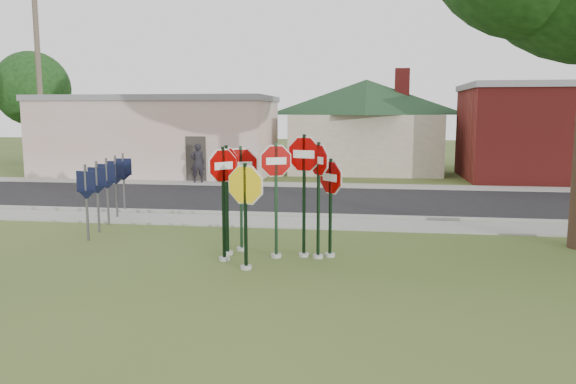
# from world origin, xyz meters

# --- Properties ---
(ground) EXTENTS (120.00, 120.00, 0.00)m
(ground) POSITION_xyz_m (0.00, 0.00, 0.00)
(ground) COLOR #334D1C
(ground) RESTS_ON ground
(sidewalk_near) EXTENTS (60.00, 1.60, 0.06)m
(sidewalk_near) POSITION_xyz_m (0.00, 5.50, 0.03)
(sidewalk_near) COLOR gray
(sidewalk_near) RESTS_ON ground
(road) EXTENTS (60.00, 7.00, 0.04)m
(road) POSITION_xyz_m (0.00, 10.00, 0.02)
(road) COLOR black
(road) RESTS_ON ground
(sidewalk_far) EXTENTS (60.00, 1.60, 0.06)m
(sidewalk_far) POSITION_xyz_m (0.00, 14.30, 0.03)
(sidewalk_far) COLOR gray
(sidewalk_far) RESTS_ON ground
(curb) EXTENTS (60.00, 0.20, 0.14)m
(curb) POSITION_xyz_m (0.00, 6.50, 0.07)
(curb) COLOR gray
(curb) RESTS_ON ground
(stop_sign_center) EXTENTS (0.93, 0.43, 2.74)m
(stop_sign_center) POSITION_xyz_m (0.15, 1.50, 1.71)
(stop_sign_center) COLOR #9B9891
(stop_sign_center) RESTS_ON ground
(stop_sign_yellow) EXTENTS (1.11, 0.37, 2.39)m
(stop_sign_yellow) POSITION_xyz_m (-0.32, 0.43, 1.47)
(stop_sign_yellow) COLOR #9B9891
(stop_sign_yellow) RESTS_ON ground
(stop_sign_left) EXTENTS (0.68, 0.81, 2.68)m
(stop_sign_left) POSITION_xyz_m (-0.96, 1.06, 1.67)
(stop_sign_left) COLOR #9B9891
(stop_sign_left) RESTS_ON ground
(stop_sign_right) EXTENTS (0.62, 0.80, 2.76)m
(stop_sign_right) POSITION_xyz_m (1.11, 1.57, 1.71)
(stop_sign_right) COLOR #9B9891
(stop_sign_right) RESTS_ON ground
(stop_sign_back_right) EXTENTS (1.08, 0.35, 2.95)m
(stop_sign_back_right) POSITION_xyz_m (0.77, 1.67, 1.88)
(stop_sign_back_right) COLOR #9B9891
(stop_sign_back_right) RESTS_ON ground
(stop_sign_back_left) EXTENTS (1.07, 0.49, 2.65)m
(stop_sign_back_left) POSITION_xyz_m (-0.79, 2.02, 1.67)
(stop_sign_back_left) COLOR #9B9891
(stop_sign_back_left) RESTS_ON ground
(stop_sign_far_right) EXTENTS (0.73, 0.80, 2.39)m
(stop_sign_far_right) POSITION_xyz_m (1.37, 1.74, 1.46)
(stop_sign_far_right) COLOR #9B9891
(stop_sign_far_right) RESTS_ON ground
(stop_sign_far_left) EXTENTS (0.55, 0.93, 2.68)m
(stop_sign_far_left) POSITION_xyz_m (-1.02, 1.58, 1.68)
(stop_sign_far_left) COLOR #9B9891
(stop_sign_far_left) RESTS_ON ground
(route_sign_row) EXTENTS (1.43, 4.63, 2.00)m
(route_sign_row) POSITION_xyz_m (-5.40, 4.50, 1.22)
(route_sign_row) COLOR #59595E
(route_sign_row) RESTS_ON ground
(building_stucco) EXTENTS (12.20, 6.20, 4.20)m
(building_stucco) POSITION_xyz_m (-9.00, 18.00, 2.15)
(building_stucco) COLOR beige
(building_stucco) RESTS_ON ground
(building_house) EXTENTS (11.60, 11.60, 6.20)m
(building_house) POSITION_xyz_m (2.00, 22.00, 3.65)
(building_house) COLOR beige
(building_house) RESTS_ON ground
(building_brick) EXTENTS (10.20, 6.20, 4.75)m
(building_brick) POSITION_xyz_m (12.00, 18.50, 2.40)
(building_brick) COLOR maroon
(building_brick) RESTS_ON ground
(utility_pole_near) EXTENTS (2.20, 0.26, 9.50)m
(utility_pole_near) POSITION_xyz_m (-14.00, 15.20, 4.97)
(utility_pole_near) COLOR brown
(utility_pole_near) RESTS_ON ground
(bg_tree_left) EXTENTS (4.90, 4.90, 7.35)m
(bg_tree_left) POSITION_xyz_m (-20.00, 24.00, 4.88)
(bg_tree_left) COLOR black
(bg_tree_left) RESTS_ON ground
(pedestrian) EXTENTS (0.78, 0.65, 1.85)m
(pedestrian) POSITION_xyz_m (-5.73, 14.40, 0.98)
(pedestrian) COLOR black
(pedestrian) RESTS_ON sidewalk_far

